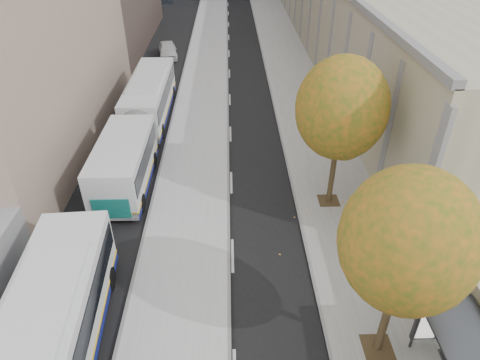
{
  "coord_description": "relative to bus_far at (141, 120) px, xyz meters",
  "views": [
    {
      "loc": [
        -1.69,
        3.56,
        13.89
      ],
      "look_at": [
        -1.23,
        20.52,
        2.5
      ],
      "focal_mm": 32.0,
      "sensor_mm": 36.0,
      "label": 1
    }
  ],
  "objects": [
    {
      "name": "tree_d",
      "position": [
        11.09,
        -7.02,
        3.87
      ],
      "size": [
        4.4,
        4.4,
        7.6
      ],
      "color": "#2F2116",
      "rests_on": "sidewalk"
    },
    {
      "name": "bus_platform",
      "position": [
        3.62,
        5.98,
        -1.52
      ],
      "size": [
        4.25,
        150.0,
        0.15
      ],
      "primitive_type": "cube",
      "color": "#A3A3A3",
      "rests_on": "ground"
    },
    {
      "name": "sidewalk",
      "position": [
        11.62,
        5.98,
        -1.56
      ],
      "size": [
        4.75,
        150.0,
        0.08
      ],
      "primitive_type": "cube",
      "color": "gray",
      "rests_on": "ground"
    },
    {
      "name": "tree_c",
      "position": [
        11.09,
        -16.02,
        3.65
      ],
      "size": [
        4.2,
        4.2,
        7.28
      ],
      "color": "#2F2116",
      "rests_on": "sidewalk"
    },
    {
      "name": "bus_far",
      "position": [
        0.0,
        0.0,
        0.0
      ],
      "size": [
        2.67,
        17.56,
        2.92
      ],
      "rotation": [
        0.0,
        0.0,
        -0.0
      ],
      "color": "silver",
      "rests_on": "ground"
    },
    {
      "name": "distant_car",
      "position": [
        -0.36,
        17.99,
        -0.86
      ],
      "size": [
        2.44,
        4.56,
        1.47
      ],
      "primitive_type": "imported",
      "rotation": [
        0.0,
        0.0,
        0.17
      ],
      "color": "silver",
      "rests_on": "ground"
    }
  ]
}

